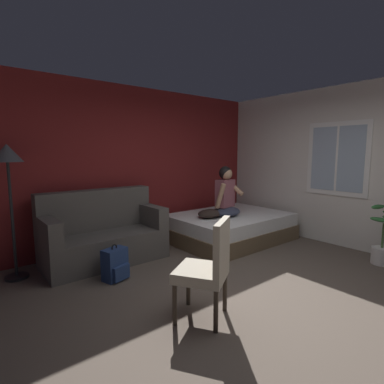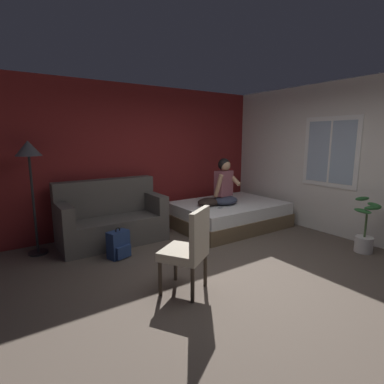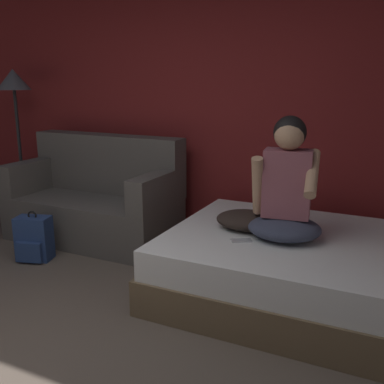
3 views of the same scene
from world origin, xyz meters
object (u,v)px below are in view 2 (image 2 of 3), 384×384
(bed, at_px, (229,214))
(couch, at_px, (111,219))
(throw_pillow, at_px, (209,202))
(cell_phone, at_px, (221,208))
(potted_plant, at_px, (365,233))
(backpack, at_px, (119,245))
(floor_lamp, at_px, (29,159))
(side_chair, at_px, (189,247))
(person_seated, at_px, (224,186))

(bed, height_order, couch, couch)
(throw_pillow, xyz_separation_m, cell_phone, (0.05, -0.27, -0.07))
(cell_phone, distance_m, potted_plant, 2.32)
(backpack, height_order, potted_plant, potted_plant)
(floor_lamp, bearing_deg, bed, -9.29)
(couch, relative_size, side_chair, 1.74)
(couch, relative_size, person_seated, 1.94)
(cell_phone, relative_size, potted_plant, 0.17)
(side_chair, bearing_deg, cell_phone, 41.05)
(bed, relative_size, cell_phone, 14.54)
(bed, bearing_deg, couch, 168.83)
(backpack, height_order, cell_phone, cell_phone)
(person_seated, bearing_deg, cell_phone, -141.68)
(backpack, bearing_deg, side_chair, -77.94)
(side_chair, relative_size, person_seated, 1.12)
(bed, distance_m, person_seated, 0.63)
(couch, distance_m, side_chair, 2.15)
(side_chair, bearing_deg, person_seated, 40.70)
(side_chair, distance_m, throw_pillow, 2.35)
(throw_pillow, relative_size, cell_phone, 3.33)
(side_chair, distance_m, person_seated, 2.54)
(side_chair, height_order, throw_pillow, side_chair)
(bed, relative_size, person_seated, 2.39)
(side_chair, xyz_separation_m, backpack, (-0.30, 1.40, -0.34))
(cell_phone, bearing_deg, bed, 88.99)
(cell_phone, xyz_separation_m, floor_lamp, (-2.92, 0.80, 0.94))
(person_seated, distance_m, potted_plant, 2.43)
(backpack, xyz_separation_m, cell_phone, (1.95, 0.04, 0.29))
(person_seated, bearing_deg, bed, 17.25)
(cell_phone, height_order, potted_plant, potted_plant)
(couch, distance_m, cell_phone, 1.93)
(floor_lamp, relative_size, potted_plant, 2.00)
(backpack, relative_size, floor_lamp, 0.27)
(potted_plant, bearing_deg, couch, 138.82)
(bed, height_order, floor_lamp, floor_lamp)
(bed, distance_m, backpack, 2.40)
(bed, distance_m, potted_plant, 2.36)
(person_seated, relative_size, floor_lamp, 0.51)
(potted_plant, bearing_deg, backpack, 148.93)
(floor_lamp, bearing_deg, side_chair, -60.60)
(side_chair, xyz_separation_m, person_seated, (1.91, 1.64, 0.30))
(backpack, bearing_deg, person_seated, 6.19)
(floor_lamp, bearing_deg, couch, -5.49)
(couch, bearing_deg, potted_plant, -41.18)
(bed, height_order, backpack, bed)
(couch, relative_size, floor_lamp, 1.00)
(bed, bearing_deg, floor_lamp, 170.71)
(side_chair, height_order, floor_lamp, floor_lamp)
(person_seated, relative_size, cell_phone, 6.08)
(cell_phone, bearing_deg, side_chair, -80.69)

